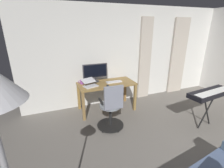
# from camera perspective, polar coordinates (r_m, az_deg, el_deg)

# --- Properties ---
(back_room_partition) EXTENTS (5.73, 0.10, 2.54)m
(back_room_partition) POSITION_cam_1_polar(r_m,az_deg,el_deg) (4.57, 6.18, 10.04)
(back_room_partition) COLOR silver
(back_room_partition) RESTS_ON ground
(curtain_left_panel) EXTENTS (0.52, 0.06, 2.26)m
(curtain_left_panel) POSITION_cam_1_polar(r_m,az_deg,el_deg) (5.45, 22.19, 8.80)
(curtain_left_panel) COLOR beige
(curtain_left_panel) RESTS_ON ground
(curtain_right_panel) EXTENTS (0.35, 0.06, 2.26)m
(curtain_right_panel) POSITION_cam_1_polar(r_m,az_deg,el_deg) (4.72, 11.50, 8.36)
(curtain_right_panel) COLOR beige
(curtain_right_panel) RESTS_ON ground
(desk) EXTENTS (1.38, 0.65, 0.72)m
(desk) POSITION_cam_1_polar(r_m,az_deg,el_deg) (3.99, -1.94, -0.96)
(desk) COLOR olive
(desk) RESTS_ON ground
(office_chair) EXTENTS (0.56, 0.56, 0.99)m
(office_chair) POSITION_cam_1_polar(r_m,az_deg,el_deg) (3.31, -0.23, -8.71)
(office_chair) COLOR black
(office_chair) RESTS_ON ground
(computer_monitor) EXTENTS (0.61, 0.18, 0.45)m
(computer_monitor) POSITION_cam_1_polar(r_m,az_deg,el_deg) (4.00, -5.91, 4.39)
(computer_monitor) COLOR #333338
(computer_monitor) RESTS_ON desk
(computer_keyboard) EXTENTS (0.38, 0.13, 0.02)m
(computer_keyboard) POSITION_cam_1_polar(r_m,az_deg,el_deg) (4.00, 0.69, 0.76)
(computer_keyboard) COLOR silver
(computer_keyboard) RESTS_ON desk
(laptop) EXTENTS (0.38, 0.38, 0.15)m
(laptop) POSITION_cam_1_polar(r_m,az_deg,el_deg) (3.76, -7.76, -0.01)
(laptop) COLOR silver
(laptop) RESTS_ON desk
(computer_mouse) EXTENTS (0.06, 0.10, 0.04)m
(computer_mouse) POSITION_cam_1_polar(r_m,az_deg,el_deg) (3.72, -1.48, -0.60)
(computer_mouse) COLOR #232328
(computer_mouse) RESTS_ON desk
(mug_tea) EXTENTS (0.14, 0.09, 0.10)m
(mug_tea) POSITION_cam_1_polar(r_m,az_deg,el_deg) (3.94, -10.54, 0.75)
(mug_tea) COLOR purple
(mug_tea) RESTS_ON desk
(piano_keyboard) EXTENTS (1.08, 0.44, 0.82)m
(piano_keyboard) POSITION_cam_1_polar(r_m,az_deg,el_deg) (3.81, 31.33, -2.97)
(piano_keyboard) COLOR black
(piano_keyboard) RESTS_ON ground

